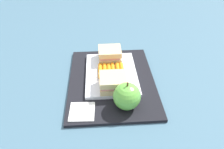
{
  "coord_description": "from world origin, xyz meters",
  "views": [
    {
      "loc": [
        0.54,
        -0.04,
        0.46
      ],
      "look_at": [
        0.01,
        0.0,
        0.04
      ],
      "focal_mm": 34.02,
      "sensor_mm": 36.0,
      "label": 1
    }
  ],
  "objects": [
    {
      "name": "sandwich_half_left",
      "position": [
        -0.1,
        0.0,
        0.04
      ],
      "size": [
        0.07,
        0.08,
        0.04
      ],
      "color": "#DBC189",
      "rests_on": "food_tray"
    },
    {
      "name": "apple",
      "position": [
        0.12,
        0.03,
        0.05
      ],
      "size": [
        0.08,
        0.08,
        0.09
      ],
      "color": "#66B742",
      "rests_on": "lunchbag_mat"
    },
    {
      "name": "ground_plane",
      "position": [
        0.0,
        0.0,
        0.0
      ],
      "size": [
        2.4,
        2.4,
        0.0
      ],
      "primitive_type": "plane",
      "color": "#42667A"
    },
    {
      "name": "lunchbag_mat",
      "position": [
        0.0,
        0.0,
        0.01
      ],
      "size": [
        0.36,
        0.28,
        0.01
      ],
      "primitive_type": "cube",
      "color": "black",
      "rests_on": "ground_plane"
    },
    {
      "name": "carrot_sticks_bundle",
      "position": [
        -0.02,
        -0.0,
        0.03
      ],
      "size": [
        0.08,
        0.09,
        0.02
      ],
      "color": "orange",
      "rests_on": "food_tray"
    },
    {
      "name": "sandwich_half_right",
      "position": [
        0.05,
        0.0,
        0.04
      ],
      "size": [
        0.07,
        0.08,
        0.04
      ],
      "color": "#DBC189",
      "rests_on": "food_tray"
    },
    {
      "name": "paper_napkin",
      "position": [
        0.14,
        -0.09,
        0.01
      ],
      "size": [
        0.07,
        0.07,
        0.0
      ],
      "primitive_type": "cube",
      "rotation": [
        0.0,
        0.0,
        -0.04
      ],
      "color": "white",
      "rests_on": "lunchbag_mat"
    },
    {
      "name": "food_tray",
      "position": [
        -0.03,
        0.0,
        0.02
      ],
      "size": [
        0.23,
        0.17,
        0.01
      ],
      "primitive_type": "cube",
      "color": "white",
      "rests_on": "lunchbag_mat"
    }
  ]
}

